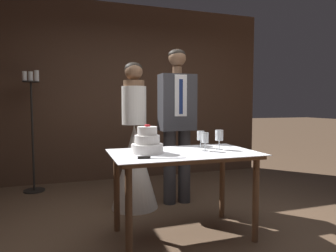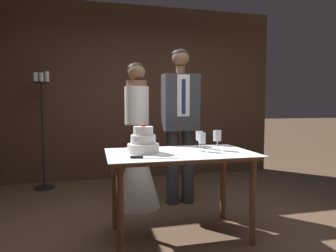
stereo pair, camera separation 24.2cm
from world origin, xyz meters
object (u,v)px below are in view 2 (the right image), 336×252
(wine_glass_near, at_px, (217,136))
(wine_glass_middle, at_px, (200,136))
(bride, at_px, (137,155))
(candle_stand, at_px, (43,129))
(cake_table, at_px, (180,163))
(cake_knife, at_px, (145,157))
(groom, at_px, (180,118))
(tiered_cake, at_px, (143,142))
(wine_glass_far, at_px, (202,139))

(wine_glass_near, bearing_deg, wine_glass_middle, 122.72)
(bride, bearing_deg, wine_glass_near, -53.92)
(wine_glass_middle, height_order, candle_stand, candle_stand)
(cake_table, bearing_deg, cake_knife, -146.67)
(cake_knife, height_order, bride, bride)
(wine_glass_middle, bearing_deg, bride, 126.89)
(bride, bearing_deg, candle_stand, 138.00)
(cake_knife, relative_size, groom, 0.20)
(cake_table, relative_size, tiered_cake, 4.63)
(bride, bearing_deg, cake_knife, -94.74)
(tiered_cake, relative_size, groom, 0.15)
(cake_table, xyz_separation_m, bride, (-0.26, 0.89, -0.06))
(cake_table, distance_m, tiered_cake, 0.38)
(tiered_cake, xyz_separation_m, cake_knife, (-0.03, -0.28, -0.09))
(wine_glass_middle, bearing_deg, candle_stand, 134.10)
(tiered_cake, height_order, cake_knife, tiered_cake)
(cake_knife, xyz_separation_m, bride, (0.09, 1.13, -0.17))
(groom, height_order, candle_stand, groom)
(wine_glass_middle, relative_size, wine_glass_far, 0.98)
(candle_stand, bearing_deg, wine_glass_near, -46.78)
(tiered_cake, distance_m, cake_knife, 0.30)
(tiered_cake, xyz_separation_m, groom, (0.59, 0.84, 0.17))
(wine_glass_middle, height_order, bride, bride)
(tiered_cake, bearing_deg, cake_table, -8.23)
(tiered_cake, relative_size, cake_knife, 0.75)
(cake_knife, relative_size, wine_glass_middle, 2.25)
(wine_glass_near, xyz_separation_m, bride, (-0.63, 0.87, -0.29))
(bride, xyz_separation_m, candle_stand, (-1.19, 1.07, 0.24))
(tiered_cake, distance_m, groom, 1.04)
(wine_glass_middle, height_order, groom, groom)
(wine_glass_near, relative_size, candle_stand, 0.11)
(wine_glass_near, relative_size, bride, 0.11)
(candle_stand, bearing_deg, wine_glass_middle, -45.90)
(wine_glass_middle, relative_size, bride, 0.10)
(wine_glass_middle, bearing_deg, cake_knife, -144.87)
(cake_knife, relative_size, wine_glass_near, 2.01)
(cake_knife, bearing_deg, wine_glass_far, 34.82)
(cake_table, bearing_deg, candle_stand, 126.51)
(wine_glass_far, xyz_separation_m, candle_stand, (-1.66, 1.97, -0.03))
(tiered_cake, xyz_separation_m, wine_glass_far, (0.53, -0.05, 0.02))
(wine_glass_near, xyz_separation_m, groom, (-0.11, 0.87, 0.13))
(cake_table, bearing_deg, wine_glass_middle, 37.49)
(wine_glass_near, bearing_deg, bride, 126.08)
(candle_stand, bearing_deg, tiered_cake, -59.49)
(groom, xyz_separation_m, candle_stand, (-1.72, 1.07, -0.18))
(tiered_cake, bearing_deg, wine_glass_near, -1.94)
(cake_table, relative_size, candle_stand, 0.78)
(wine_glass_near, distance_m, bride, 1.11)
(wine_glass_near, bearing_deg, wine_glass_far, -169.14)
(wine_glass_far, distance_m, candle_stand, 2.58)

